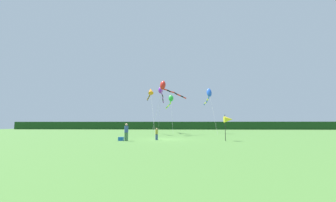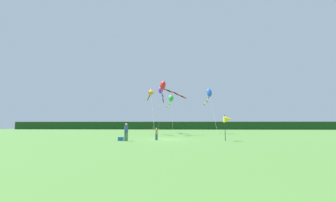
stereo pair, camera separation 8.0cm
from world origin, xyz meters
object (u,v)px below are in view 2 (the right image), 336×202
object	(u,v)px
kite_purple	(161,92)
kite_orange	(150,92)
person_adult	(126,131)
kite_blue	(209,94)
person_child	(156,133)
cooler_box	(121,139)
kite_red	(165,87)
banner_flag_pole	(228,120)
kite_green	(171,100)

from	to	relation	value
kite_purple	kite_orange	world-z (taller)	kite_purple
kite_purple	kite_orange	bearing A→B (deg)	-105.13
person_adult	kite_blue	distance (m)	21.89
person_child	kite_blue	bearing A→B (deg)	63.67
cooler_box	kite_orange	bearing A→B (deg)	83.58
kite_red	banner_flag_pole	bearing A→B (deg)	-54.47
person_child	kite_purple	distance (m)	17.38
person_adult	cooler_box	world-z (taller)	person_adult
person_adult	person_child	bearing A→B (deg)	25.76
person_child	banner_flag_pole	distance (m)	7.80
kite_orange	kite_blue	world-z (taller)	kite_blue
person_adult	kite_green	world-z (taller)	kite_green
banner_flag_pole	person_adult	bearing A→B (deg)	-176.44
kite_green	banner_flag_pole	bearing A→B (deg)	-66.90
person_adult	person_child	world-z (taller)	person_adult
person_adult	person_child	distance (m)	3.34
banner_flag_pole	kite_purple	size ratio (longest dim) A/B	0.31
banner_flag_pole	kite_purple	world-z (taller)	kite_purple
kite_purple	kite_blue	bearing A→B (deg)	3.04
person_adult	kite_purple	xyz separation A→B (m)	(2.05, 17.30, 6.78)
person_adult	banner_flag_pole	size ratio (longest dim) A/B	0.67
cooler_box	kite_green	xyz separation A→B (m)	(4.52, 16.13, 5.98)
kite_blue	kite_green	world-z (taller)	kite_blue
person_child	kite_red	xyz separation A→B (m)	(0.23, 9.56, 6.92)
kite_purple	kite_red	bearing A→B (deg)	-79.43
person_adult	kite_purple	size ratio (longest dim) A/B	0.21
person_adult	cooler_box	size ratio (longest dim) A/B	3.53
banner_flag_pole	kite_orange	distance (m)	16.10
kite_blue	kite_purple	bearing A→B (deg)	-176.96
cooler_box	kite_purple	bearing A→B (deg)	81.03
kite_red	kite_green	bearing A→B (deg)	83.07
kite_orange	kite_purple	bearing A→B (deg)	74.87
cooler_box	kite_blue	world-z (taller)	kite_blue
kite_purple	kite_blue	world-z (taller)	kite_purple
person_adult	kite_purple	world-z (taller)	kite_purple
cooler_box	kite_purple	world-z (taller)	kite_purple
banner_flag_pole	kite_red	xyz separation A→B (m)	(-7.39, 10.35, 5.44)
person_child	cooler_box	size ratio (longest dim) A/B	2.54
banner_flag_pole	kite_green	distance (m)	17.60
kite_red	kite_green	size ratio (longest dim) A/B	0.91
person_child	kite_purple	xyz separation A→B (m)	(-0.95, 15.85, 7.07)
kite_red	kite_purple	bearing A→B (deg)	100.57
person_adult	kite_red	bearing A→B (deg)	73.66
cooler_box	banner_flag_pole	distance (m)	11.43
kite_red	kite_green	distance (m)	5.66
cooler_box	kite_green	size ratio (longest dim) A/B	0.05
kite_orange	person_adult	bearing A→B (deg)	-93.37
person_adult	kite_blue	size ratio (longest dim) A/B	0.19
person_child	kite_orange	size ratio (longest dim) A/B	0.16
cooler_box	person_adult	bearing A→B (deg)	-25.70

